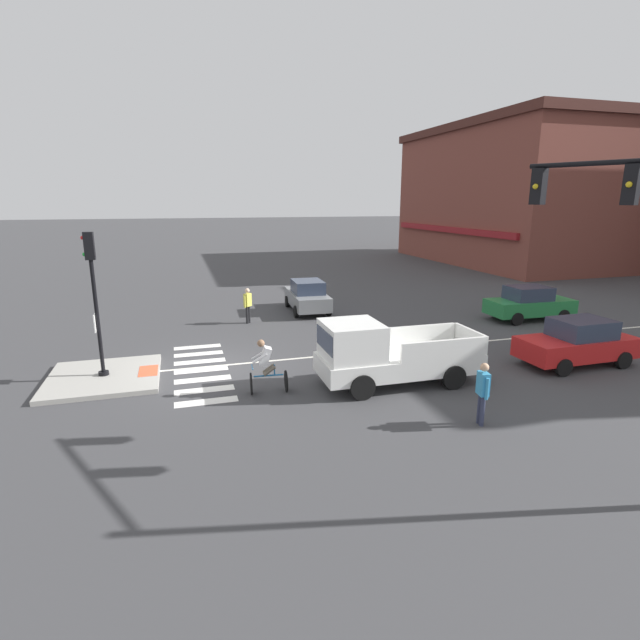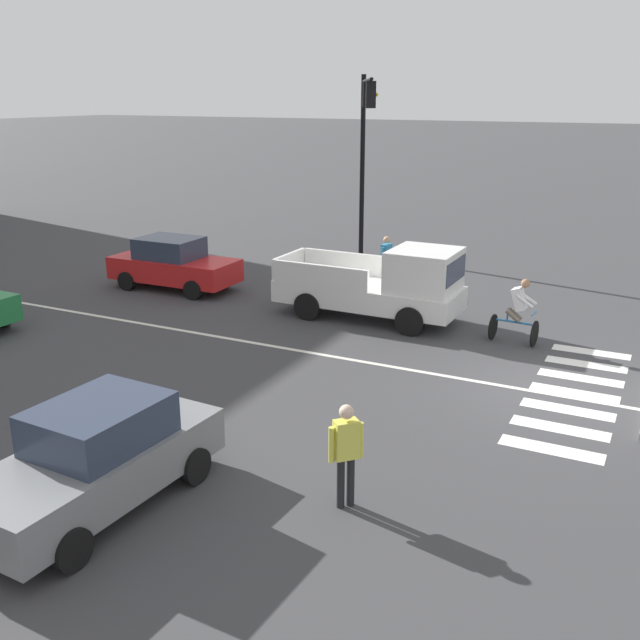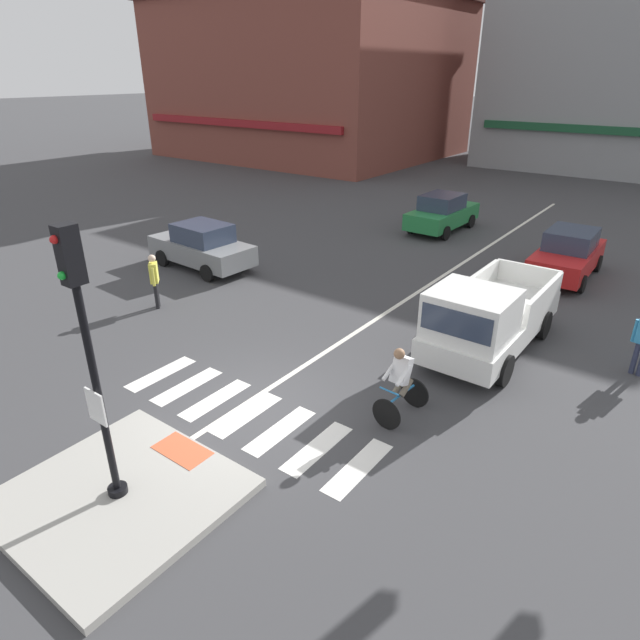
% 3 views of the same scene
% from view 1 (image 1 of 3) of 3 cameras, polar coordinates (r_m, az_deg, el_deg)
% --- Properties ---
extents(ground_plane, '(300.00, 300.00, 0.00)m').
position_cam_1_polar(ground_plane, '(17.11, -12.94, -5.70)').
color(ground_plane, '#3D3D3F').
extents(traffic_island, '(3.53, 3.43, 0.15)m').
position_cam_1_polar(traffic_island, '(17.26, -24.09, -6.16)').
color(traffic_island, '#A3A099').
rests_on(traffic_island, ground).
extents(tactile_pad_front, '(1.10, 0.60, 0.01)m').
position_cam_1_polar(tactile_pad_front, '(17.08, -19.58, -5.65)').
color(tactile_pad_front, '#DB5B38').
rests_on(tactile_pad_front, traffic_island).
extents(signal_pole, '(0.44, 0.38, 4.57)m').
position_cam_1_polar(signal_pole, '(16.56, -25.09, 3.09)').
color(signal_pole, black).
rests_on(signal_pole, traffic_island).
extents(crosswalk_stripe_a, '(0.44, 1.80, 0.01)m').
position_cam_1_polar(crosswalk_stripe_a, '(19.76, -14.24, -3.09)').
color(crosswalk_stripe_a, silver).
rests_on(crosswalk_stripe_a, ground).
extents(crosswalk_stripe_b, '(0.44, 1.80, 0.01)m').
position_cam_1_polar(crosswalk_stripe_b, '(18.87, -14.11, -3.90)').
color(crosswalk_stripe_b, silver).
rests_on(crosswalk_stripe_b, ground).
extents(crosswalk_stripe_c, '(0.44, 1.80, 0.01)m').
position_cam_1_polar(crosswalk_stripe_c, '(17.98, -13.98, -4.78)').
color(crosswalk_stripe_c, silver).
rests_on(crosswalk_stripe_c, ground).
extents(crosswalk_stripe_d, '(0.44, 1.80, 0.01)m').
position_cam_1_polar(crosswalk_stripe_d, '(17.10, -13.82, -5.75)').
color(crosswalk_stripe_d, silver).
rests_on(crosswalk_stripe_d, ground).
extents(crosswalk_stripe_e, '(0.44, 1.80, 0.01)m').
position_cam_1_polar(crosswalk_stripe_e, '(16.22, -13.65, -6.82)').
color(crosswalk_stripe_e, silver).
rests_on(crosswalk_stripe_e, ground).
extents(crosswalk_stripe_f, '(0.44, 1.80, 0.01)m').
position_cam_1_polar(crosswalk_stripe_f, '(15.35, -13.46, -8.02)').
color(crosswalk_stripe_f, silver).
rests_on(crosswalk_stripe_f, ground).
extents(crosswalk_stripe_g, '(0.44, 1.80, 0.01)m').
position_cam_1_polar(crosswalk_stripe_g, '(14.49, -13.24, -9.36)').
color(crosswalk_stripe_g, silver).
rests_on(crosswalk_stripe_g, ground).
extents(lane_centre_line, '(0.14, 28.00, 0.01)m').
position_cam_1_polar(lane_centre_line, '(20.43, 16.21, -2.66)').
color(lane_centre_line, silver).
rests_on(lane_centre_line, ground).
extents(building_corner_right, '(21.46, 18.66, 12.16)m').
position_cam_1_polar(building_corner_right, '(50.76, 24.30, 13.25)').
color(building_corner_right, brown).
rests_on(building_corner_right, ground).
extents(car_red_eastbound_far, '(1.89, 4.12, 1.64)m').
position_cam_1_polar(car_red_eastbound_far, '(19.18, 28.08, -2.34)').
color(car_red_eastbound_far, red).
rests_on(car_red_eastbound_far, ground).
extents(car_green_westbound_distant, '(1.94, 4.15, 1.64)m').
position_cam_1_polar(car_green_westbound_distant, '(25.44, 23.44, 1.82)').
color(car_green_westbound_distant, '#237A3D').
rests_on(car_green_westbound_distant, ground).
extents(car_grey_cross_left, '(4.18, 2.00, 1.64)m').
position_cam_1_polar(car_grey_cross_left, '(25.14, -1.50, 2.84)').
color(car_grey_cross_left, slate).
rests_on(car_grey_cross_left, ground).
extents(pickup_truck_white_eastbound_mid, '(2.09, 5.12, 2.08)m').
position_cam_1_polar(pickup_truck_white_eastbound_mid, '(15.19, 7.71, -4.08)').
color(pickup_truck_white_eastbound_mid, white).
rests_on(pickup_truck_white_eastbound_mid, ground).
extents(cyclist, '(0.75, 1.14, 1.68)m').
position_cam_1_polar(cyclist, '(14.51, -6.37, -5.35)').
color(cyclist, black).
rests_on(cyclist, ground).
extents(pedestrian_at_curb_left, '(0.42, 0.41, 1.67)m').
position_cam_1_polar(pedestrian_at_curb_left, '(22.89, -8.52, 2.03)').
color(pedestrian_at_curb_left, black).
rests_on(pedestrian_at_curb_left, ground).
extents(pedestrian_waiting_far_side, '(0.54, 0.28, 1.67)m').
position_cam_1_polar(pedestrian_waiting_far_side, '(13.09, 18.63, -7.69)').
color(pedestrian_waiting_far_side, '#2D334C').
rests_on(pedestrian_waiting_far_side, ground).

